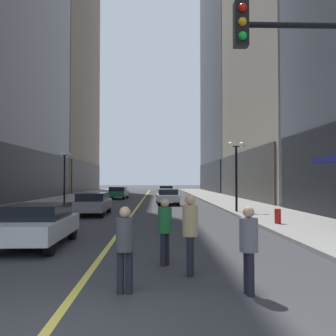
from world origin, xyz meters
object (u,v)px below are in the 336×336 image
Objects in this scene: car_black at (166,190)px; car_grey at (92,203)px; car_white at (36,224)px; street_lamp_right_mid at (236,161)px; pedestrian_with_orange_bag at (125,243)px; pedestrian_in_green_parka at (165,226)px; pedestrian_in_grey_suit at (249,243)px; car_silver at (167,196)px; street_lamp_left_far at (65,166)px; car_green at (118,192)px; fire_hydrant_right at (278,218)px; pedestrian_in_tan_trench at (190,228)px.

car_grey is at bearing -101.10° from car_black.
street_lamp_right_mid reaches higher than car_white.
pedestrian_in_green_parka is at bearing 70.90° from pedestrian_with_orange_bag.
car_white is 2.54× the size of pedestrian_in_grey_suit.
car_white is at bearing 123.00° from pedestrian_with_orange_bag.
pedestrian_with_orange_bag is at bearing -109.10° from pedestrian_in_green_parka.
car_silver is at bearing 91.96° from pedestrian_in_grey_suit.
pedestrian_in_green_parka reaches higher than car_grey.
car_black is 1.00× the size of street_lamp_right_mid.
pedestrian_in_green_parka reaches higher than car_silver.
car_grey is at bearing -67.53° from street_lamp_left_far.
fire_hydrant_right is at bearing -68.30° from car_green.
pedestrian_in_tan_trench is (5.00, -32.62, 0.33)m from car_green.
street_lamp_left_far is at bearing 109.46° from pedestrian_in_green_parka.
street_lamp_right_mid is (8.73, 0.62, 2.54)m from car_grey.
car_green is (-0.42, 18.48, -0.00)m from car_grey.
car_black is 2.74× the size of pedestrian_in_grey_suit.
car_grey is at bearing -88.70° from car_green.
car_green is at bearing 90.87° from car_white.
car_white is 20.82m from street_lamp_left_far.
car_green is 0.97× the size of car_black.
street_lamp_right_mid reaches higher than car_grey.
car_silver is 16.07m from car_black.
pedestrian_with_orange_bag is 2.40m from pedestrian_in_green_parka.
pedestrian_in_tan_trench is at bearing 43.57° from pedestrian_with_orange_bag.
pedestrian_in_green_parka is 14.70m from street_lamp_right_mid.
pedestrian_with_orange_bag is at bearing -78.04° from car_grey.
car_black is 2.48× the size of pedestrian_in_tan_trench.
car_white is 0.93× the size of street_lamp_left_far.
pedestrian_in_grey_suit is at bearing -89.18° from car_black.
car_white is 10.32m from fire_hydrant_right.
pedestrian_in_green_parka is at bearing -70.54° from street_lamp_left_far.
car_white is 0.93× the size of street_lamp_right_mid.
car_green reaches higher than fire_hydrant_right.
car_black is at bearing 88.64° from pedestrian_in_green_parka.
pedestrian_with_orange_bag reaches higher than car_green.
pedestrian_with_orange_bag is 26.39m from street_lamp_left_far.
pedestrian_in_green_parka is (4.47, -31.61, 0.23)m from car_green.
pedestrian_in_green_parka is at bearing -125.12° from fire_hydrant_right.
car_silver is 1.05× the size of street_lamp_left_far.
car_green is 2.62× the size of pedestrian_in_green_parka.
car_black is (0.26, 16.06, -0.00)m from car_silver.
pedestrian_in_green_parka is at bearing -81.96° from car_green.
car_black is (5.37, 6.77, -0.00)m from car_green.
pedestrian_in_grey_suit is 0.91× the size of pedestrian_in_tan_trench.
car_silver is at bearing 88.34° from pedestrian_in_green_parka.
car_white is 0.95× the size of car_green.
pedestrian_in_green_parka reaches higher than pedestrian_in_grey_suit.
pedestrian_in_tan_trench is at bearing -90.27° from car_silver.
street_lamp_right_mid reaches higher than pedestrian_in_grey_suit.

